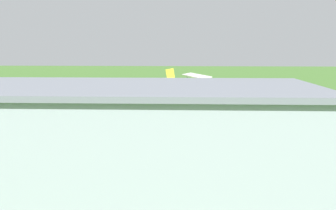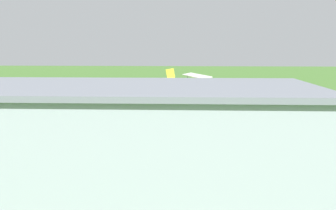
% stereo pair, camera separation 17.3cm
% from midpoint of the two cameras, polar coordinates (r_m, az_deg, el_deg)
% --- Properties ---
extents(ground_plane, '(400.00, 400.00, 0.00)m').
position_cam_midpoint_polar(ground_plane, '(57.68, 2.06, -2.78)').
color(ground_plane, '#3D6628').
extents(hangar, '(29.21, 14.94, 7.84)m').
position_cam_midpoint_polar(hangar, '(30.06, -8.51, -4.77)').
color(hangar, '#99A3AD').
rests_on(hangar, ground_plane).
extents(biplane, '(6.82, 9.63, 3.90)m').
position_cam_midpoint_polar(biplane, '(58.73, 2.97, 2.89)').
color(biplane, yellow).
extents(person_beside_truck, '(0.52, 0.52, 1.63)m').
position_cam_midpoint_polar(person_beside_truck, '(44.22, 15.28, -5.13)').
color(person_beside_truck, '#33723F').
rests_on(person_beside_truck, ground_plane).
extents(person_near_hangar_door, '(0.51, 0.51, 1.63)m').
position_cam_midpoint_polar(person_near_hangar_door, '(47.83, -8.48, -4.01)').
color(person_near_hangar_door, orange).
rests_on(person_near_hangar_door, ground_plane).
extents(person_walking_on_apron, '(0.41, 0.41, 1.58)m').
position_cam_midpoint_polar(person_walking_on_apron, '(44.55, 12.82, -5.00)').
color(person_walking_on_apron, beige).
rests_on(person_walking_on_apron, ground_plane).
extents(person_by_parked_cars, '(0.54, 0.54, 1.72)m').
position_cam_midpoint_polar(person_by_parked_cars, '(49.29, -15.47, -3.80)').
color(person_by_parked_cars, beige).
rests_on(person_by_parked_cars, ground_plane).
extents(person_watching_takeoff, '(0.51, 0.51, 1.64)m').
position_cam_midpoint_polar(person_watching_takeoff, '(45.19, 2.55, -4.60)').
color(person_watching_takeoff, orange).
rests_on(person_watching_takeoff, ground_plane).
extents(windsock, '(1.46, 0.89, 5.99)m').
position_cam_midpoint_polar(windsock, '(66.24, 4.60, 3.12)').
color(windsock, silver).
rests_on(windsock, ground_plane).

